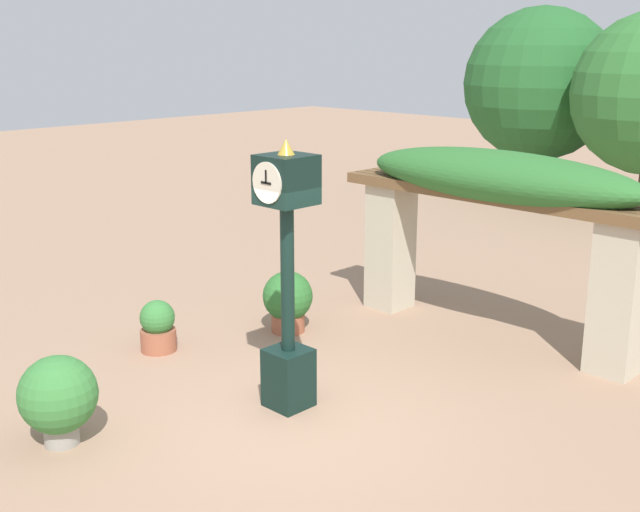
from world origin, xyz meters
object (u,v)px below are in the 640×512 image
Objects in this scene: potted_plant_near_right at (158,326)px; pedestal_clock at (287,274)px; potted_plant_far_left at (288,300)px; potted_plant_near_left at (58,397)px.

pedestal_clock is at bearing 1.88° from potted_plant_near_right.
pedestal_clock is 2.62m from potted_plant_far_left.
pedestal_clock is at bearing 65.96° from potted_plant_near_left.
pedestal_clock is 3.44× the size of potted_plant_far_left.
potted_plant_far_left is at bearing 137.15° from pedestal_clock.
pedestal_clock reaches higher than potted_plant_far_left.
potted_plant_far_left is (-0.75, 3.86, -0.06)m from potted_plant_near_left.
potted_plant_far_left is (0.69, 1.70, 0.13)m from potted_plant_near_right.
potted_plant_near_left reaches higher than potted_plant_near_right.
potted_plant_near_right is 1.84m from potted_plant_far_left.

